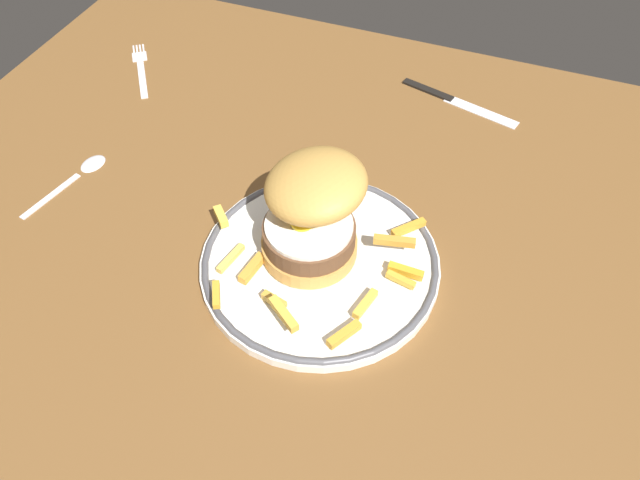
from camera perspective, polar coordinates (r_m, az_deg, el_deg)
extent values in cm
cube|color=brown|center=(70.38, 4.82, -2.61)|extent=(125.06, 90.40, 4.00)
cylinder|color=white|center=(67.22, 0.00, -2.21)|extent=(26.56, 26.56, 1.20)
torus|color=#4C4C51|center=(66.75, 0.00, -1.89)|extent=(26.16, 26.16, 0.80)
cylinder|color=#C78F43|center=(66.33, -1.01, -0.57)|extent=(10.54, 10.54, 1.80)
cylinder|color=brown|center=(64.77, -1.03, 0.59)|extent=(10.04, 10.04, 2.30)
cylinder|color=white|center=(63.72, -1.05, 1.41)|extent=(9.44, 9.44, 0.50)
ellipsoid|color=yellow|center=(63.16, -1.68, 1.74)|extent=(2.60, 2.60, 1.40)
ellipsoid|color=#C39144|center=(61.62, -0.42, 5.21)|extent=(14.70, 14.41, 6.16)
cube|color=gold|center=(64.74, 7.62, -3.72)|extent=(3.37, 1.32, 0.70)
cube|color=gold|center=(65.33, -6.42, -2.65)|extent=(1.57, 4.06, 0.97)
cube|color=gold|center=(65.41, 8.10, -2.92)|extent=(3.88, 0.93, 0.85)
cube|color=gold|center=(62.74, -4.35, -5.69)|extent=(2.92, 1.46, 0.81)
cube|color=#E4BA50|center=(66.65, -8.42, -1.71)|extent=(1.52, 4.27, 0.70)
cube|color=gold|center=(62.49, 4.30, -6.02)|extent=(1.69, 3.88, 0.80)
cube|color=gold|center=(62.15, -9.76, -5.10)|extent=(2.10, 3.07, 0.72)
cube|color=gold|center=(59.51, -3.46, -6.96)|extent=(4.05, 3.24, 0.91)
cube|color=gold|center=(60.36, 2.29, -8.87)|extent=(2.71, 3.83, 0.88)
cube|color=#C68A31|center=(65.95, 7.15, 0.19)|extent=(4.62, 1.84, 0.86)
cube|color=gold|center=(69.47, 8.36, 1.16)|extent=(3.44, 3.72, 0.80)
cube|color=gold|center=(69.46, -9.33, 2.21)|extent=(2.66, 2.67, 0.94)
cube|color=silver|center=(97.48, -16.44, 14.45)|extent=(6.65, 8.70, 0.36)
cube|color=silver|center=(102.54, -16.67, 16.28)|extent=(3.19, 3.23, 0.32)
cube|color=silver|center=(104.47, -17.18, 16.82)|extent=(1.61, 2.10, 0.28)
cube|color=silver|center=(104.44, -16.90, 16.88)|extent=(1.61, 2.10, 0.28)
cube|color=silver|center=(104.41, -16.62, 16.94)|extent=(1.61, 2.10, 0.28)
cube|color=silver|center=(104.38, -16.34, 17.00)|extent=(1.61, 2.10, 0.28)
cube|color=black|center=(92.62, 10.17, 13.83)|extent=(8.04, 3.19, 0.70)
cube|color=silver|center=(90.26, 14.94, 11.69)|extent=(11.10, 4.53, 0.24)
cube|color=silver|center=(81.88, -24.08, 3.88)|extent=(2.62, 8.97, 0.32)
ellipsoid|color=silver|center=(84.25, -20.69, 6.92)|extent=(3.28, 4.06, 0.90)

